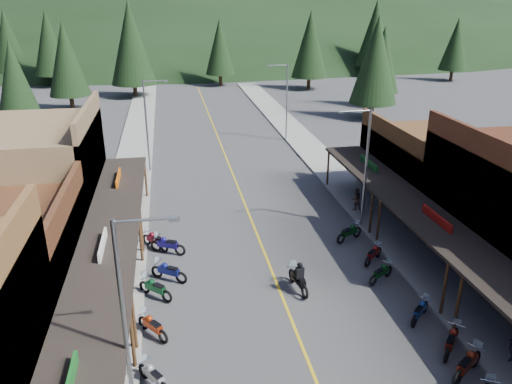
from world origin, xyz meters
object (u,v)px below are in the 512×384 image
pine_6 (456,44)px  bike_west_10 (168,244)px  pine_3 (220,47)px  streetlight_3 (286,99)px  bike_east_10 (349,232)px  bike_west_6 (153,375)px  bike_east_7 (420,310)px  bike_west_11 (155,239)px  pine_2 (131,43)px  streetlight_1 (148,122)px  pine_9 (383,60)px  pine_11 (376,60)px  shop_west_3 (36,180)px  pine_7 (8,40)px  bike_west_9 (169,271)px  pine_8 (14,77)px  bike_west_8 (155,287)px  streetlight_2 (364,164)px  pine_4 (310,44)px  bike_west_7 (153,325)px  pine_5 (375,33)px  pine_1 (49,43)px  bike_east_6 (452,340)px  bike_east_8 (381,272)px  streetlight_0 (128,314)px  rider_on_bike (299,278)px  pedestrian_east_b (356,199)px  shop_east_3 (433,170)px  pine_10 (66,59)px  bike_east_9 (373,253)px  bike_east_5 (468,363)px

pine_6 → bike_west_10: pine_6 is taller
pine_6 → pine_3: bearing=177.3°
streetlight_3 → bike_east_10: size_ratio=3.73×
bike_west_6 → bike_east_7: size_ratio=1.03×
bike_west_6 → bike_west_11: 11.85m
pine_2 → streetlight_1: bearing=-85.2°
pine_9 → pine_11: 8.10m
shop_west_3 → pine_7: 67.32m
bike_west_6 → bike_west_9: (0.70, 7.94, 0.05)m
bike_west_6 → bike_west_10: size_ratio=0.89×
pine_8 → bike_west_8: 41.63m
pine_7 → bike_west_10: 74.64m
streetlight_3 → pine_11: pine_11 is taller
streetlight_1 → pine_11: pine_11 is taller
streetlight_1 → bike_west_9: streetlight_1 is taller
streetlight_2 → pine_8: (-28.95, 32.00, 1.52)m
pine_4 → bike_west_7: bearing=-111.8°
pine_8 → bike_west_8: pine_8 is taller
pine_5 → pine_6: size_ratio=1.27×
pine_6 → bike_west_6: pine_6 is taller
pine_5 → bike_west_7: pine_5 is taller
streetlight_3 → pine_1: bearing=127.7°
pine_3 → bike_west_6: pine_3 is taller
bike_east_6 → bike_east_8: (-0.66, 6.00, -0.06)m
streetlight_0 → rider_on_bike: streetlight_0 is taller
bike_west_6 → pedestrian_east_b: bearing=11.9°
pine_2 → pine_5: size_ratio=1.00×
pine_7 → shop_east_3: bearing=-54.7°
pine_6 → pine_7: bearing=171.3°
pedestrian_east_b → pine_8: bearing=-53.3°
bike_east_8 → pine_2: bearing=163.2°
pine_2 → bike_west_11: 51.41m
pine_10 → rider_on_bike: (18.98, -48.80, -6.08)m
bike_east_7 → bike_east_9: 5.67m
bike_east_5 → pedestrian_east_b: size_ratio=1.42×
streetlight_2 → pine_1: size_ratio=0.64×
streetlight_2 → pine_5: pine_5 is taller
pine_1 → streetlight_2: bearing=-63.5°
pine_1 → pine_3: 28.29m
pine_4 → pine_5: (16.00, 12.00, 0.75)m
pine_4 → pine_11: 22.09m
streetlight_2 → bike_west_7: 16.83m
pine_2 → pine_8: pine_2 is taller
bike_east_6 → bike_east_7: 2.39m
streetlight_0 → shop_west_3: bearing=111.5°
pine_2 → bike_east_10: size_ratio=6.53×
pine_8 → bike_east_5: 54.33m
bike_west_9 → streetlight_2: bearing=-36.0°
streetlight_3 → bike_west_6: (-13.36, -34.61, -3.89)m
shop_west_3 → bike_east_10: shop_west_3 is taller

